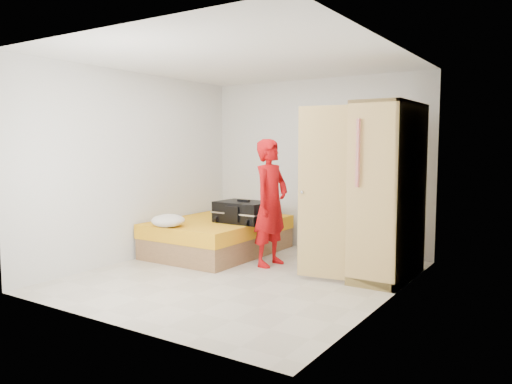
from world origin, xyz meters
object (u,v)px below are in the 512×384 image
Objects in this scene: wardrobe at (383,196)px; round_cushion at (168,221)px; person at (271,203)px; suitcase at (244,212)px; bed at (219,236)px.

wardrobe reaches higher than round_cushion.
wardrobe is 1.48m from person.
suitcase is at bearing 54.75° from round_cushion.
bed is 2.61m from wardrobe.
bed is 0.96× the size of wardrobe.
person is at bearing -17.98° from suitcase.
suitcase reaches higher than bed.
suitcase is (-2.04, 0.03, -0.35)m from wardrobe.
round_cushion is at bearing -123.07° from suitcase.
round_cushion is at bearing -100.66° from bed.
person is 1.41m from round_cushion.
bed is 4.47× the size of round_cushion.
suitcase is at bearing 72.85° from person.
wardrobe is 4.65× the size of round_cushion.
person is 0.65m from suitcase.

